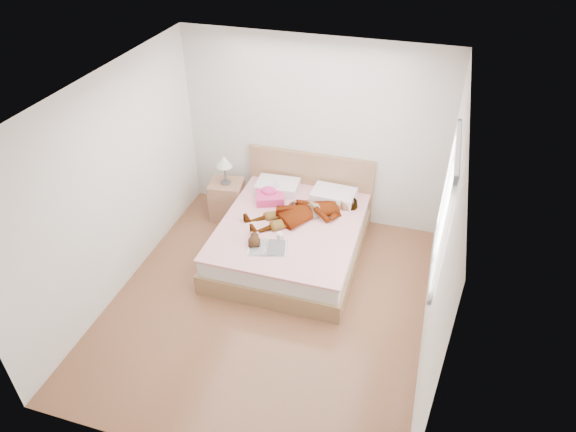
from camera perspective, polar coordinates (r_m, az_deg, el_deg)
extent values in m
plane|color=#522B19|center=(6.18, -2.31, -9.70)|extent=(4.00, 4.00, 0.00)
imported|color=white|center=(6.61, 1.82, 0.74)|extent=(1.60, 1.41, 0.21)
ellipsoid|color=black|center=(7.15, -1.65, 2.99)|extent=(0.48, 0.56, 0.08)
cube|color=silver|center=(7.02, -1.25, 3.65)|extent=(0.09, 0.10, 0.05)
plane|color=white|center=(4.72, -3.07, 13.25)|extent=(4.00, 4.00, 0.00)
plane|color=silver|center=(7.00, 2.76, 9.26)|extent=(3.60, 0.00, 3.60)
plane|color=silver|center=(4.01, -12.31, -15.70)|extent=(3.60, 0.00, 3.60)
plane|color=white|center=(6.10, -18.87, 3.01)|extent=(0.00, 4.00, 4.00)
plane|color=white|center=(5.14, 16.74, -3.13)|extent=(0.00, 4.00, 4.00)
cube|color=white|center=(5.27, 17.00, 0.57)|extent=(0.02, 1.10, 1.30)
cube|color=silver|center=(4.79, 16.67, -3.20)|extent=(0.04, 0.06, 1.42)
cube|color=silver|center=(5.76, 17.28, 3.72)|extent=(0.04, 0.06, 1.42)
cube|color=silver|center=(5.67, 15.84, -5.09)|extent=(0.04, 1.22, 0.06)
cube|color=silver|center=(4.93, 18.35, 7.08)|extent=(0.04, 1.22, 0.06)
cube|color=silver|center=(5.27, 16.96, 0.58)|extent=(0.03, 0.04, 1.30)
cube|color=olive|center=(6.77, 0.25, -3.47)|extent=(1.78, 2.08, 0.26)
cube|color=silver|center=(6.62, 0.25, -1.85)|extent=(1.70, 2.00, 0.22)
cube|color=white|center=(6.55, 0.25, -0.98)|extent=(1.74, 2.04, 0.03)
cube|color=brown|center=(7.35, 2.51, 3.51)|extent=(1.80, 0.07, 1.00)
cube|color=white|center=(7.17, -1.17, 3.34)|extent=(0.61, 0.44, 0.13)
cube|color=white|center=(7.00, 5.08, 2.33)|extent=(0.60, 0.43, 0.13)
cube|color=#E33D86|center=(6.93, -2.03, 2.03)|extent=(0.45, 0.41, 0.12)
ellipsoid|color=#F0418F|center=(6.93, -2.14, 2.81)|extent=(0.22, 0.17, 0.11)
cube|color=white|center=(6.14, -2.31, -3.60)|extent=(0.52, 0.41, 0.01)
cube|color=white|center=(6.15, -3.42, -3.47)|extent=(0.30, 0.35, 0.02)
cube|color=#242424|center=(6.12, -1.19, -3.55)|extent=(0.30, 0.35, 0.02)
cylinder|color=silver|center=(6.26, -0.92, -2.23)|extent=(0.09, 0.09, 0.08)
torus|color=white|center=(6.25, -0.62, -2.34)|extent=(0.06, 0.03, 0.06)
cylinder|color=black|center=(6.24, -0.92, -1.99)|extent=(0.08, 0.08, 0.00)
ellipsoid|color=black|center=(6.16, -3.78, -2.82)|extent=(0.19, 0.21, 0.13)
ellipsoid|color=beige|center=(6.14, -3.79, -2.83)|extent=(0.10, 0.11, 0.06)
sphere|color=black|center=(6.23, -3.74, -2.21)|extent=(0.10, 0.10, 0.10)
sphere|color=pink|center=(6.24, -4.05, -1.90)|extent=(0.04, 0.04, 0.04)
sphere|color=pink|center=(6.24, -3.41, -1.90)|extent=(0.04, 0.04, 0.04)
ellipsoid|color=black|center=(6.15, -4.29, -3.26)|extent=(0.05, 0.07, 0.03)
ellipsoid|color=#311D0D|center=(6.14, -3.27, -3.26)|extent=(0.05, 0.07, 0.03)
cube|color=#8D5D41|center=(7.46, -6.78, 1.83)|extent=(0.52, 0.48, 0.56)
cylinder|color=#4D4D4D|center=(7.31, -6.93, 3.74)|extent=(0.16, 0.16, 0.02)
cylinder|color=#4B4B4B|center=(7.24, -7.01, 4.71)|extent=(0.03, 0.03, 0.29)
cone|color=beige|center=(7.14, -7.12, 6.06)|extent=(0.26, 0.26, 0.16)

